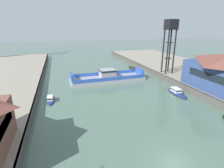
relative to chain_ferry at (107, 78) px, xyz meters
The scene contains 6 objects.
ground_plane 36.47m from the chain_ferry, 92.00° to the right, with size 400.00×400.00×0.00m, color #4C6656.
chain_ferry is the anchor object (origin of this frame).
moored_boat_near_left 21.07m from the chain_ferry, 48.51° to the right, with size 2.77×7.58×1.46m.
moored_boat_near_right 19.98m from the chain_ferry, 43.69° to the left, with size 3.31×7.79×0.87m.
moored_boat_mid_left 20.17m from the chain_ferry, 146.35° to the right, with size 1.83×6.05×1.24m.
crane_tower 24.08m from the chain_ferry, ahead, with size 3.19×3.19×16.69m.
Camera 1 is at (-12.76, -15.08, 16.52)m, focal length 28.47 mm.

